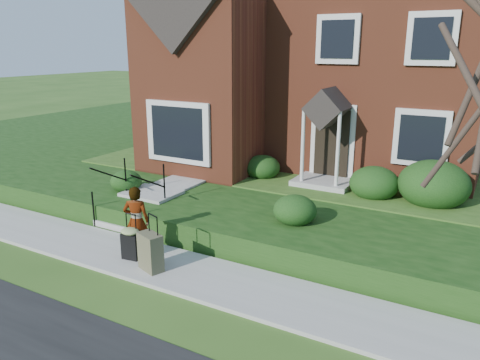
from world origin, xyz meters
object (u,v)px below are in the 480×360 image
Objects in this scene: suitcase_olive at (151,252)px; suitcase_black at (131,242)px; front_steps at (141,204)px; woman at (136,221)px.

suitcase_black is at bearing -175.78° from suitcase_olive.
front_steps is at bearing 154.20° from suitcase_olive.
suitcase_olive is at bearing -23.26° from suitcase_black.
suitcase_olive is (0.70, -0.19, 0.00)m from suitcase_black.
woman is (1.41, -1.72, 0.37)m from front_steps.
front_steps is at bearing -75.05° from woman.
front_steps is 2.26m from woman.
woman reaches higher than front_steps.
front_steps is at bearing 118.16° from suitcase_black.
woman reaches higher than suitcase_black.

